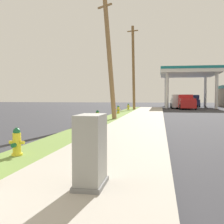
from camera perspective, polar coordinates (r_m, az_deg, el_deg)
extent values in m
cube|color=#A8A093|center=(4.11, -11.18, -20.24)|extent=(3.20, 80.00, 0.12)
cylinder|color=yellow|center=(8.14, -18.26, -7.94)|extent=(0.29, 0.29, 0.06)
cylinder|color=yellow|center=(8.09, -18.30, -6.06)|extent=(0.22, 0.22, 0.60)
sphere|color=#196038|center=(8.05, -18.34, -3.67)|extent=(0.19, 0.19, 0.19)
cylinder|color=#196038|center=(8.04, -18.35, -3.11)|extent=(0.06, 0.06, 0.05)
cylinder|color=yellow|center=(8.16, -19.30, -5.66)|extent=(0.10, 0.09, 0.09)
cylinder|color=yellow|center=(8.01, -17.29, -5.79)|extent=(0.10, 0.09, 0.09)
cylinder|color=#196038|center=(7.95, -18.87, -6.26)|extent=(0.11, 0.12, 0.11)
cylinder|color=yellow|center=(17.41, -2.88, -2.00)|extent=(0.29, 0.29, 0.06)
cylinder|color=yellow|center=(17.38, -2.89, -1.11)|extent=(0.22, 0.22, 0.60)
sphere|color=#196038|center=(17.36, -2.89, 0.01)|extent=(0.19, 0.19, 0.19)
cylinder|color=#196038|center=(17.36, -2.89, 0.27)|extent=(0.06, 0.06, 0.05)
cylinder|color=yellow|center=(17.42, -3.40, -0.95)|extent=(0.10, 0.09, 0.09)
cylinder|color=yellow|center=(17.35, -2.37, -0.96)|extent=(0.10, 0.09, 0.09)
cylinder|color=#196038|center=(17.22, -3.01, -1.16)|extent=(0.11, 0.12, 0.11)
cylinder|color=yellow|center=(26.89, 1.25, -0.21)|extent=(0.29, 0.29, 0.06)
cylinder|color=yellow|center=(26.88, 1.25, 0.36)|extent=(0.22, 0.22, 0.60)
sphere|color=#196038|center=(26.86, 1.25, 1.09)|extent=(0.19, 0.19, 0.19)
cylinder|color=#196038|center=(26.86, 1.25, 1.26)|extent=(0.06, 0.06, 0.05)
cylinder|color=yellow|center=(26.90, 0.91, 0.47)|extent=(0.10, 0.09, 0.09)
cylinder|color=yellow|center=(26.85, 1.59, 0.46)|extent=(0.10, 0.09, 0.09)
cylinder|color=#196038|center=(26.71, 1.20, 0.34)|extent=(0.11, 0.12, 0.11)
cylinder|color=yellow|center=(35.07, 3.24, 0.54)|extent=(0.29, 0.29, 0.06)
cylinder|color=yellow|center=(35.06, 3.24, 0.98)|extent=(0.22, 0.22, 0.60)
sphere|color=#196038|center=(35.04, 3.24, 1.54)|extent=(0.19, 0.19, 0.19)
cylinder|color=#196038|center=(35.04, 3.24, 1.67)|extent=(0.06, 0.06, 0.05)
cylinder|color=yellow|center=(35.07, 2.98, 1.07)|extent=(0.10, 0.09, 0.09)
cylinder|color=yellow|center=(35.04, 3.50, 1.06)|extent=(0.10, 0.09, 0.09)
cylinder|color=#196038|center=(34.89, 3.21, 0.97)|extent=(0.11, 0.12, 0.11)
cylinder|color=#937047|center=(20.73, -0.50, 10.72)|extent=(1.24, 1.04, 8.65)
cube|color=#937047|center=(21.88, -1.45, 20.20)|extent=(1.20, 0.93, 0.12)
cylinder|color=olive|center=(35.71, 4.26, 8.69)|extent=(0.64, 0.48, 10.16)
cube|color=olive|center=(36.47, 4.10, 15.69)|extent=(1.36, 0.56, 0.12)
cube|color=slate|center=(5.19, -4.21, -13.98)|extent=(0.49, 0.85, 0.08)
cube|color=gray|center=(5.05, -4.24, -7.60)|extent=(0.43, 0.79, 1.25)
cylinder|color=silver|center=(41.87, 10.85, 4.17)|extent=(0.44, 0.44, 5.08)
cylinder|color=silver|center=(42.56, 19.98, 4.02)|extent=(0.44, 0.44, 5.08)
cylinder|color=silver|center=(52.13, 10.60, 3.94)|extent=(0.44, 0.44, 5.08)
cylinder|color=silver|center=(52.68, 17.97, 3.84)|extent=(0.44, 0.44, 5.08)
cube|color=white|center=(47.32, 14.86, 7.37)|extent=(8.54, 12.06, 0.50)
cube|color=#197A7F|center=(47.35, 14.87, 7.89)|extent=(8.64, 12.16, 0.36)
cube|color=#47474C|center=(42.08, 15.42, 1.74)|extent=(0.70, 1.10, 1.60)
cube|color=#47474C|center=(52.30, 14.28, 1.99)|extent=(0.70, 1.10, 1.60)
cube|color=black|center=(47.15, 14.19, 1.63)|extent=(1.98, 4.56, 0.85)
cube|color=black|center=(46.91, 14.23, 2.49)|extent=(1.67, 2.08, 0.56)
cylinder|color=black|center=(48.76, 12.95, 1.35)|extent=(0.24, 0.61, 0.60)
cylinder|color=black|center=(48.95, 14.95, 1.33)|extent=(0.24, 0.61, 0.60)
cylinder|color=black|center=(45.37, 13.35, 1.22)|extent=(0.24, 0.61, 0.60)
cylinder|color=black|center=(45.58, 15.50, 1.20)|extent=(0.24, 0.61, 0.60)
cube|color=tan|center=(54.08, 12.88, 1.82)|extent=(2.17, 4.63, 0.85)
cube|color=tan|center=(53.85, 12.88, 2.56)|extent=(1.75, 2.14, 0.56)
cylinder|color=black|center=(55.81, 12.03, 1.57)|extent=(0.27, 0.62, 0.60)
cylinder|color=black|center=(55.78, 13.79, 1.54)|extent=(0.27, 0.62, 0.60)
cylinder|color=black|center=(52.42, 11.89, 1.48)|extent=(0.27, 0.62, 0.60)
cylinder|color=black|center=(52.38, 13.78, 1.45)|extent=(0.27, 0.62, 0.60)
cube|color=navy|center=(50.98, 15.67, 1.85)|extent=(2.27, 5.49, 1.00)
cube|color=navy|center=(50.00, 15.75, 2.83)|extent=(1.94, 2.14, 0.76)
cube|color=navy|center=(52.16, 15.61, 2.55)|extent=(2.02, 3.01, 0.24)
cylinder|color=black|center=(48.91, 16.92, 1.39)|extent=(0.26, 0.77, 0.76)
cylinder|color=black|center=(48.80, 14.69, 1.42)|extent=(0.26, 0.77, 0.76)
cylinder|color=black|center=(53.19, 16.56, 1.52)|extent=(0.26, 0.77, 0.76)
cylinder|color=black|center=(53.09, 14.52, 1.55)|extent=(0.26, 0.77, 0.76)
cube|color=red|center=(39.98, 14.41, 1.56)|extent=(2.21, 5.47, 1.00)
cube|color=red|center=(40.94, 14.26, 2.83)|extent=(1.92, 2.12, 0.76)
cube|color=red|center=(38.80, 14.64, 2.43)|extent=(1.99, 2.99, 0.24)
cylinder|color=black|center=(42.03, 12.76, 1.20)|extent=(0.25, 0.77, 0.76)
cylinder|color=black|center=(42.25, 15.33, 1.18)|extent=(0.25, 0.77, 0.76)
cylinder|color=black|center=(37.75, 13.37, 0.99)|extent=(0.25, 0.77, 0.76)
cylinder|color=black|center=(38.00, 16.22, 0.97)|extent=(0.25, 0.77, 0.76)
cube|color=#BCBCC1|center=(43.00, 12.96, 1.68)|extent=(2.05, 5.42, 1.00)
cube|color=#BCBCC1|center=(42.02, 13.07, 2.85)|extent=(1.86, 2.07, 0.76)
cube|color=#BCBCC1|center=(44.17, 12.87, 2.52)|extent=(1.91, 2.93, 0.24)
cylinder|color=black|center=(40.94, 14.49, 1.13)|extent=(0.23, 0.76, 0.76)
cylinder|color=black|center=(40.81, 11.83, 1.16)|extent=(0.23, 0.76, 0.76)
cylinder|color=black|center=(45.22, 13.97, 1.31)|extent=(0.23, 0.76, 0.76)
cylinder|color=black|center=(45.10, 11.57, 1.34)|extent=(0.23, 0.76, 0.76)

